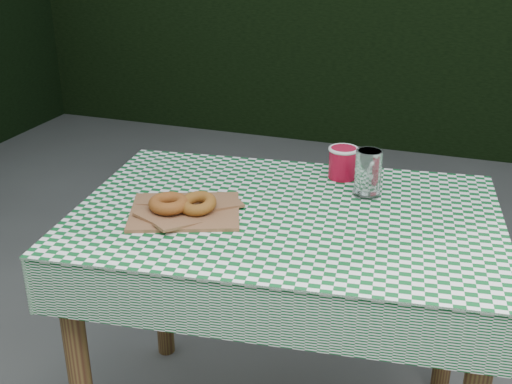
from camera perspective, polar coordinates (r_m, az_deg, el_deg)
hedge_north at (r=4.59m, az=16.55°, el=15.34°), size 7.00×0.70×1.80m
table at (r=1.89m, az=2.50°, el=-12.25°), size 1.17×0.85×0.75m
tablecloth at (r=1.70m, az=2.72°, el=-1.83°), size 1.19×0.88×0.01m
paper_bag at (r=1.69m, az=-6.34°, el=-1.64°), size 0.35×0.31×0.02m
bagel_front at (r=1.68m, az=-7.78°, el=-1.01°), size 0.12×0.12×0.03m
bagel_back at (r=1.67m, az=-5.20°, el=-1.02°), size 0.12×0.12×0.03m
coffee_mug at (r=1.91m, az=7.73°, el=2.59°), size 0.19×0.19×0.09m
drinking_glass at (r=1.79m, az=9.93°, el=1.64°), size 0.09×0.09×0.13m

